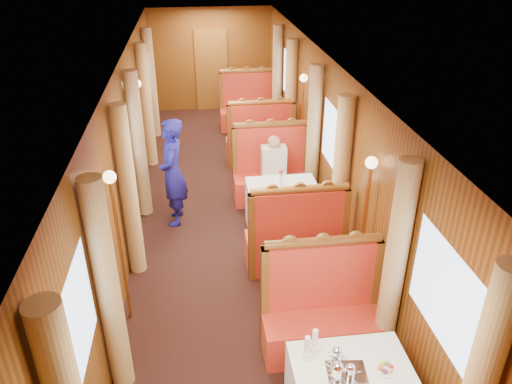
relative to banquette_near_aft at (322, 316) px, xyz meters
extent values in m
cube|color=brown|center=(-0.75, 8.46, 0.58)|extent=(0.80, 0.04, 2.00)
cube|color=red|center=(0.00, -0.06, -0.20)|extent=(1.30, 0.55, 0.45)
cube|color=red|center=(0.00, 0.15, 0.43)|extent=(1.30, 0.12, 0.80)
cylinder|color=brown|center=(0.00, 0.15, 0.87)|extent=(1.23, 0.10, 0.10)
cube|color=white|center=(0.00, 2.49, -0.05)|extent=(1.05, 0.72, 0.75)
cube|color=red|center=(0.00, 1.54, -0.20)|extent=(1.30, 0.55, 0.45)
cube|color=red|center=(0.00, 1.32, 0.43)|extent=(1.30, 0.12, 0.80)
cylinder|color=brown|center=(0.00, 1.32, 0.87)|extent=(1.23, 0.10, 0.10)
cube|color=red|center=(0.00, 3.44, -0.20)|extent=(1.30, 0.55, 0.45)
cube|color=red|center=(0.00, 3.65, 0.43)|extent=(1.30, 0.12, 0.80)
cylinder|color=brown|center=(0.00, 3.65, 0.87)|extent=(1.23, 0.10, 0.10)
cube|color=white|center=(0.00, 5.99, -0.05)|extent=(1.05, 0.72, 0.75)
cube|color=red|center=(0.00, 5.04, -0.20)|extent=(1.30, 0.55, 0.45)
cube|color=red|center=(0.00, 4.82, 0.43)|extent=(1.30, 0.12, 0.80)
cylinder|color=brown|center=(0.00, 4.82, 0.87)|extent=(1.23, 0.10, 0.10)
cube|color=red|center=(0.00, 6.94, -0.20)|extent=(1.30, 0.55, 0.45)
cube|color=red|center=(0.00, 7.15, 0.43)|extent=(1.30, 0.12, 0.80)
cylinder|color=brown|center=(0.00, 7.15, 0.87)|extent=(1.23, 0.10, 0.10)
cube|color=silver|center=(-0.07, -1.08, 0.33)|extent=(0.37, 0.30, 0.01)
cylinder|color=white|center=(0.27, -1.10, 0.33)|extent=(0.20, 0.20, 0.01)
cylinder|color=white|center=(-0.38, -0.89, 0.37)|extent=(0.08, 0.08, 0.08)
cylinder|color=white|center=(-0.38, -0.89, 0.50)|extent=(0.05, 0.05, 0.18)
cylinder|color=white|center=(-0.30, -0.82, 0.37)|extent=(0.08, 0.08, 0.08)
cylinder|color=white|center=(-0.30, -0.82, 0.50)|extent=(0.05, 0.05, 0.18)
cylinder|color=silver|center=(-0.02, 2.50, 0.40)|extent=(0.06, 0.06, 0.14)
cylinder|color=silver|center=(0.03, 6.00, 0.40)|extent=(0.06, 0.06, 0.14)
cylinder|color=tan|center=(-2.13, -0.23, 0.75)|extent=(0.22, 0.22, 2.35)
cylinder|color=tan|center=(0.63, -0.23, 0.75)|extent=(0.22, 0.22, 2.35)
cylinder|color=tan|center=(-2.13, 1.71, 0.75)|extent=(0.22, 0.22, 2.35)
cylinder|color=tan|center=(-2.13, 3.27, 0.75)|extent=(0.22, 0.22, 2.35)
cylinder|color=tan|center=(0.63, 1.71, 0.75)|extent=(0.22, 0.22, 2.35)
cylinder|color=tan|center=(0.63, 3.27, 0.75)|extent=(0.22, 0.22, 2.35)
cylinder|color=tan|center=(-2.13, 5.21, 0.75)|extent=(0.22, 0.22, 2.35)
cylinder|color=tan|center=(-2.13, 6.77, 0.75)|extent=(0.22, 0.22, 2.35)
cylinder|color=tan|center=(0.63, 5.21, 0.75)|extent=(0.22, 0.22, 2.35)
cylinder|color=tan|center=(0.63, 6.77, 0.75)|extent=(0.22, 0.22, 2.35)
cylinder|color=#BF8C3F|center=(-2.15, 0.74, 0.50)|extent=(0.04, 0.04, 1.85)
sphere|color=#FFD18C|center=(-2.15, 0.74, 1.46)|extent=(0.14, 0.14, 0.14)
cylinder|color=#BF8C3F|center=(0.65, 0.74, 0.50)|extent=(0.04, 0.04, 1.85)
sphere|color=#FFD18C|center=(0.65, 0.74, 1.46)|extent=(0.14, 0.14, 0.14)
cylinder|color=#BF8C3F|center=(-2.15, 4.24, 0.50)|extent=(0.04, 0.04, 1.85)
sphere|color=#FFD18C|center=(-2.15, 4.24, 1.46)|extent=(0.14, 0.14, 0.14)
cylinder|color=#BF8C3F|center=(0.65, 4.24, 0.50)|extent=(0.04, 0.04, 1.85)
sphere|color=#FFD18C|center=(0.65, 4.24, 1.46)|extent=(0.14, 0.14, 0.14)
imported|color=navy|center=(-1.62, 2.92, 0.43)|extent=(0.44, 0.64, 1.70)
cube|color=beige|center=(0.00, 3.32, 0.33)|extent=(0.40, 0.24, 0.55)
sphere|color=tan|center=(0.00, 3.32, 0.69)|extent=(0.20, 0.20, 0.20)
cube|color=beige|center=(0.00, 3.15, 0.10)|extent=(0.36, 0.30, 0.14)
camera|label=1|loc=(-1.24, -4.03, 3.73)|focal=35.00mm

